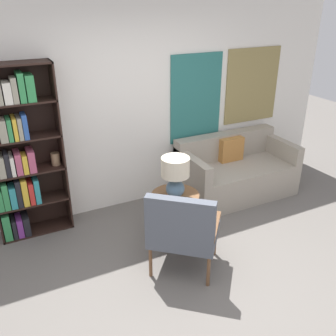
{
  "coord_description": "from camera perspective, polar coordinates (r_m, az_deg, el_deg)",
  "views": [
    {
      "loc": [
        -1.49,
        -2.33,
        2.63
      ],
      "look_at": [
        0.17,
        1.02,
        0.9
      ],
      "focal_mm": 40.0,
      "sensor_mm": 36.0,
      "label": 1
    }
  ],
  "objects": [
    {
      "name": "wall_back",
      "position": [
        4.8,
        -6.73,
        9.2
      ],
      "size": [
        6.4,
        0.08,
        2.7
      ],
      "color": "white",
      "rests_on": "ground_plane"
    },
    {
      "name": "side_table",
      "position": [
        4.4,
        1.11,
        -4.61
      ],
      "size": [
        0.57,
        0.57,
        0.52
      ],
      "color": "brown",
      "rests_on": "ground_plane"
    },
    {
      "name": "couch",
      "position": [
        5.45,
        10.13,
        -0.66
      ],
      "size": [
        1.6,
        0.85,
        0.83
      ],
      "color": "#9E9384",
      "rests_on": "ground_plane"
    },
    {
      "name": "armchair",
      "position": [
        3.75,
        2.2,
        -9.23
      ],
      "size": [
        0.89,
        0.88,
        0.94
      ],
      "color": "brown",
      "rests_on": "ground_plane"
    },
    {
      "name": "ground_plane",
      "position": [
        3.82,
        4.71,
        -18.81
      ],
      "size": [
        14.0,
        14.0,
        0.0
      ],
      "primitive_type": "plane",
      "color": "#66605B"
    },
    {
      "name": "table_lamp",
      "position": [
        4.19,
        1.12,
        -0.85
      ],
      "size": [
        0.32,
        0.32,
        0.49
      ],
      "color": "slate",
      "rests_on": "side_table"
    },
    {
      "name": "bookshelf",
      "position": [
        4.49,
        -21.98,
        1.82
      ],
      "size": [
        0.82,
        0.3,
        2.01
      ],
      "color": "black",
      "rests_on": "ground_plane"
    }
  ]
}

